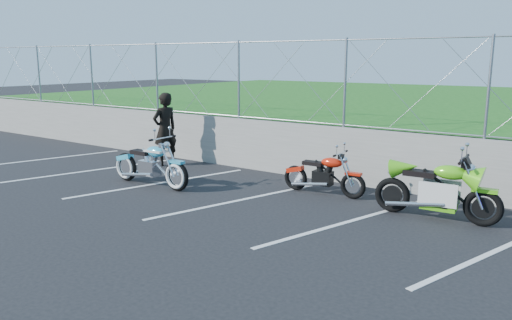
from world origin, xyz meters
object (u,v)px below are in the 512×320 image
Objects in this scene: naked_orange at (325,176)px; person_standing at (165,129)px; sportbike_green at (438,192)px; cruiser_turquoise at (151,166)px.

person_standing is at bearing 175.01° from naked_orange.
person_standing reaches higher than sportbike_green.
sportbike_green is (6.00, 1.24, 0.04)m from cruiser_turquoise.
cruiser_turquoise is 6.12m from sportbike_green.
cruiser_turquoise is at bearing -171.52° from sportbike_green.
person_standing reaches higher than cruiser_turquoise.
person_standing is (-7.34, 0.57, 0.48)m from sportbike_green.
cruiser_turquoise reaches higher than naked_orange.
cruiser_turquoise is at bearing -158.38° from naked_orange.
sportbike_green reaches higher than cruiser_turquoise.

